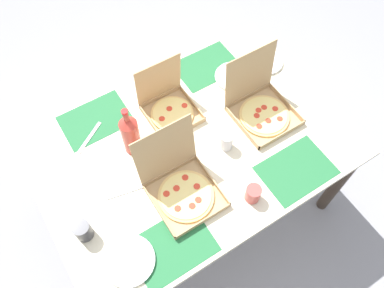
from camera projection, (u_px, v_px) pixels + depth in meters
The scene contains 18 objects.
ground_plane at pixel (192, 201), 2.65m from camera, with size 6.00×6.00×0.00m, color gray.
dining_table at pixel (192, 153), 2.08m from camera, with size 1.60×1.11×0.77m.
placemat_near_left at pixel (172, 247), 1.72m from camera, with size 0.36×0.26×0.00m, color #236638.
placemat_near_right at pixel (296, 170), 1.91m from camera, with size 0.36×0.26×0.00m, color #236638.
placemat_far_left at pixel (96, 120), 2.07m from camera, with size 0.36×0.26×0.00m, color #236638.
placemat_far_right at pixel (207, 66), 2.27m from camera, with size 0.36×0.26×0.00m, color #236638.
pizza_box_edge_far at pixel (181, 186), 1.82m from camera, with size 0.31×0.35×0.34m.
pizza_box_corner_left at pixel (169, 106), 2.06m from camera, with size 0.26×0.27×0.30m.
pizza_box_corner_right at pixel (261, 107), 2.05m from camera, with size 0.31×0.34×0.34m.
plate_far_left at pixel (234, 76), 2.21m from camera, with size 0.22×0.22×0.03m.
plate_near_right at pixel (265, 61), 2.28m from camera, with size 0.21×0.21×0.03m.
plate_middle at pixel (129, 261), 1.68m from camera, with size 0.23×0.23×0.02m.
soda_bottle at pixel (130, 134), 1.87m from camera, with size 0.09×0.09×0.32m.
cup_dark at pixel (83, 231), 1.70m from camera, with size 0.08×0.08×0.10m, color #333338.
cup_clear_left at pixel (253, 194), 1.80m from camera, with size 0.07×0.07×0.09m, color #BF4742.
cup_spare at pixel (226, 141), 1.94m from camera, with size 0.07×0.07×0.10m, color silver.
knife_by_near_left at pixel (89, 138), 2.01m from camera, with size 0.21×0.02×0.01m, color #B7B7BC.
fork_by_far_left at pixel (123, 193), 1.85m from camera, with size 0.19×0.02×0.01m, color #B7B7BC.
Camera 1 is at (-0.54, -0.86, 2.48)m, focal length 36.02 mm.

